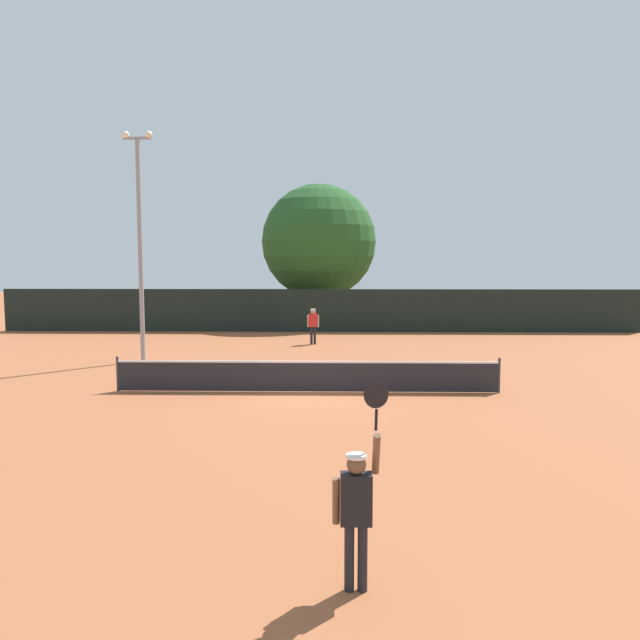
# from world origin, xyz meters

# --- Properties ---
(ground_plane) EXTENTS (120.00, 120.00, 0.00)m
(ground_plane) POSITION_xyz_m (0.00, 0.00, 0.00)
(ground_plane) COLOR #9E5633
(tennis_net) EXTENTS (11.70, 0.08, 1.07)m
(tennis_net) POSITION_xyz_m (0.00, 0.00, 0.51)
(tennis_net) COLOR #232328
(tennis_net) RESTS_ON ground
(perimeter_fence) EXTENTS (35.84, 0.12, 2.41)m
(perimeter_fence) POSITION_xyz_m (0.00, 16.13, 1.20)
(perimeter_fence) COLOR black
(perimeter_fence) RESTS_ON ground
(player_serving) EXTENTS (0.67, 0.40, 2.55)m
(player_serving) POSITION_xyz_m (1.09, -11.39, 1.12)
(player_serving) COLOR black
(player_serving) RESTS_ON ground
(player_receiving) EXTENTS (0.57, 0.25, 1.70)m
(player_receiving) POSITION_xyz_m (-0.18, 10.87, 1.05)
(player_receiving) COLOR red
(player_receiving) RESTS_ON ground
(tennis_ball) EXTENTS (0.07, 0.07, 0.07)m
(tennis_ball) POSITION_xyz_m (1.89, -2.00, 0.03)
(tennis_ball) COLOR #CCE033
(tennis_ball) RESTS_ON ground
(light_pole) EXTENTS (1.18, 0.28, 8.98)m
(light_pole) POSITION_xyz_m (-6.79, 5.70, 5.06)
(light_pole) COLOR gray
(light_pole) RESTS_ON ground
(large_tree) EXTENTS (7.15, 7.15, 8.75)m
(large_tree) POSITION_xyz_m (-0.14, 20.39, 5.17)
(large_tree) COLOR brown
(large_tree) RESTS_ON ground
(parked_car_near) EXTENTS (2.13, 4.30, 1.69)m
(parked_car_near) POSITION_xyz_m (-3.27, 23.27, 0.78)
(parked_car_near) COLOR black
(parked_car_near) RESTS_ON ground
(parked_car_mid) EXTENTS (2.49, 4.43, 1.69)m
(parked_car_mid) POSITION_xyz_m (2.51, 24.16, 0.78)
(parked_car_mid) COLOR #B7B7BC
(parked_car_mid) RESTS_ON ground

